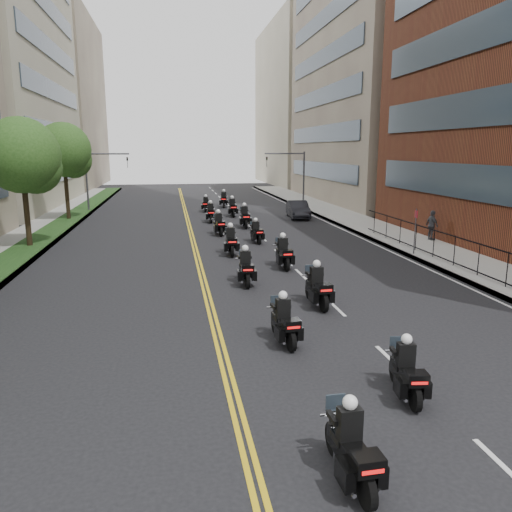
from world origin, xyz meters
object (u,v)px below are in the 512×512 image
Objects in this scene: motorcycle_2 at (284,323)px; motorcycle_11 at (232,208)px; motorcycle_4 at (246,269)px; motorcycle_10 at (211,214)px; motorcycle_3 at (317,288)px; motorcycle_6 at (231,242)px; motorcycle_0 at (351,449)px; motorcycle_9 at (245,218)px; pedestrian_c at (432,225)px; parked_sedan at (298,209)px; motorcycle_1 at (406,373)px; motorcycle_12 at (206,205)px; motorcycle_5 at (283,254)px; motorcycle_7 at (256,233)px; motorcycle_13 at (224,200)px; motorcycle_8 at (219,225)px.

motorcycle_11 reaches higher than motorcycle_2.
motorcycle_10 is at bearing 92.03° from motorcycle_4.
motorcycle_6 is at bearing 99.53° from motorcycle_3.
motorcycle_0 is 10.23m from motorcycle_3.
motorcycle_3 is 0.94× the size of motorcycle_9.
motorcycle_0 is 25.27m from pedestrian_c.
motorcycle_10 is 7.71m from parked_sedan.
motorcycle_0 is at bearing -88.09° from motorcycle_10.
motorcycle_11 is (-0.07, 33.31, 0.11)m from motorcycle_1.
motorcycle_0 is 0.91× the size of motorcycle_3.
motorcycle_5 is at bearing -76.84° from motorcycle_12.
motorcycle_4 is at bearing -82.36° from motorcycle_12.
motorcycle_2 reaches higher than motorcycle_7.
motorcycle_9 is (0.19, 6.31, 0.12)m from motorcycle_7.
motorcycle_10 is at bearing -165.52° from parked_sedan.
motorcycle_10 is (-0.12, 26.31, 0.06)m from motorcycle_2.
motorcycle_2 is at bearing -86.67° from motorcycle_4.
motorcycle_13 is (2.20, 29.80, 0.05)m from motorcycle_4.
motorcycle_7 is (2.13, 9.76, -0.06)m from motorcycle_4.
motorcycle_5 is at bearing -94.30° from motorcycle_7.
parked_sedan is (7.53, -5.93, 0.10)m from motorcycle_12.
motorcycle_5 is 27.06m from motorcycle_13.
motorcycle_13 is (2.13, 16.74, 0.03)m from motorcycle_8.
motorcycle_1 is 0.88× the size of motorcycle_5.
parked_sedan is 13.76m from pedestrian_c.
motorcycle_11 is 1.13× the size of motorcycle_12.
parked_sedan is (5.44, 24.14, 0.05)m from motorcycle_3.
motorcycle_6 is (-2.10, 9.92, 0.02)m from motorcycle_3.
motorcycle_10 is 10.66m from motorcycle_13.
motorcycle_0 is 0.48× the size of parked_sedan.
pedestrian_c is at bearing 67.34° from motorcycle_1.
motorcycle_0 reaches higher than parked_sedan.
motorcycle_5 is at bearing -57.19° from motorcycle_6.
parked_sedan is at bearing 11.25° from motorcycle_10.
motorcycle_7 is 0.47× the size of parked_sedan.
motorcycle_0 is 26.58m from motorcycle_8.
motorcycle_6 is at bearing -101.49° from motorcycle_9.
motorcycle_6 is at bearing -87.46° from motorcycle_10.
motorcycle_1 is at bearing -83.57° from motorcycle_10.
motorcycle_4 is 21.95m from parked_sedan.
motorcycle_1 is 13.50m from motorcycle_5.
motorcycle_11 reaches higher than motorcycle_4.
motorcycle_8 is 0.95× the size of motorcycle_13.
motorcycle_2 is 16.82m from motorcycle_7.
motorcycle_13 is (2.05, 36.74, 0.09)m from motorcycle_2.
motorcycle_8 is 10.67m from parked_sedan.
motorcycle_1 is at bearing -90.67° from motorcycle_5.
motorcycle_5 is 1.00× the size of motorcycle_8.
motorcycle_4 is 1.10× the size of motorcycle_7.
pedestrian_c is at bearing -14.95° from motorcycle_7.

